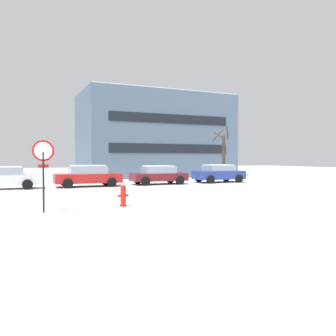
# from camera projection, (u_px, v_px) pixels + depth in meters

# --- Properties ---
(ground_plane) EXTENTS (120.00, 120.00, 0.00)m
(ground_plane) POSITION_uv_depth(u_px,v_px,m) (77.00, 205.00, 14.74)
(ground_plane) COLOR white
(road_surface) EXTENTS (80.00, 9.68, 0.00)m
(road_surface) POSITION_uv_depth(u_px,v_px,m) (64.00, 196.00, 18.23)
(road_surface) COLOR silver
(road_surface) RESTS_ON ground
(stop_sign) EXTENTS (0.76, 0.11, 2.61)m
(stop_sign) POSITION_uv_depth(u_px,v_px,m) (43.00, 162.00, 12.66)
(stop_sign) COLOR black
(stop_sign) RESTS_ON ground
(fire_hydrant) EXTENTS (0.44, 0.30, 0.92)m
(fire_hydrant) POSITION_uv_depth(u_px,v_px,m) (123.00, 195.00, 14.35)
(fire_hydrant) COLOR red
(fire_hydrant) RESTS_ON ground
(parked_car_white) EXTENTS (4.34, 2.04, 1.44)m
(parked_car_white) POSITION_uv_depth(u_px,v_px,m) (3.00, 178.00, 22.22)
(parked_car_white) COLOR white
(parked_car_white) RESTS_ON ground
(parked_car_red) EXTENTS (4.50, 2.19, 1.48)m
(parked_car_red) POSITION_uv_depth(u_px,v_px,m) (88.00, 176.00, 24.30)
(parked_car_red) COLOR red
(parked_car_red) RESTS_ON ground
(parked_car_maroon) EXTENTS (4.18, 2.14, 1.41)m
(parked_car_maroon) POSITION_uv_depth(u_px,v_px,m) (159.00, 175.00, 26.48)
(parked_car_maroon) COLOR maroon
(parked_car_maroon) RESTS_ON ground
(parked_car_blue) EXTENTS (4.06, 2.21, 1.45)m
(parked_car_blue) POSITION_uv_depth(u_px,v_px,m) (219.00, 173.00, 28.64)
(parked_car_blue) COLOR #283D93
(parked_car_blue) RESTS_ON ground
(tree_far_left) EXTENTS (1.55, 1.73, 4.94)m
(tree_far_left) POSITION_uv_depth(u_px,v_px,m) (223.00, 155.00, 33.37)
(tree_far_left) COLOR #423326
(tree_far_left) RESTS_ON ground
(building_far_right) EXTENTS (15.75, 8.62, 8.83)m
(building_far_right) POSITION_uv_depth(u_px,v_px,m) (155.00, 136.00, 38.53)
(building_far_right) COLOR slate
(building_far_right) RESTS_ON ground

